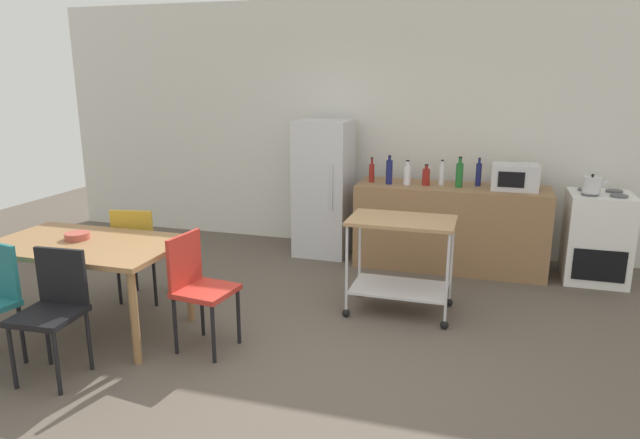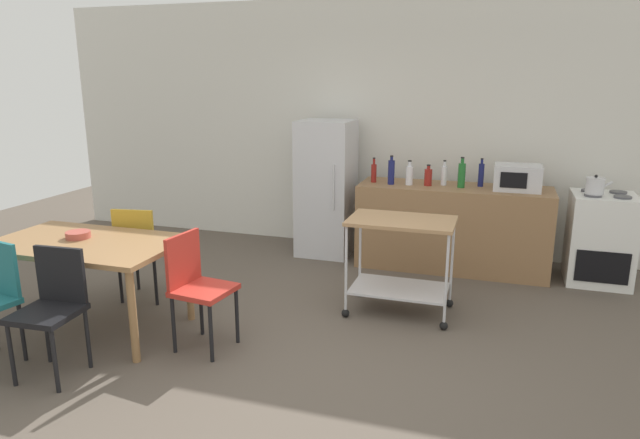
{
  "view_description": "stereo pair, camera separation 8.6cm",
  "coord_description": "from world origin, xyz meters",
  "views": [
    {
      "loc": [
        1.25,
        -3.44,
        2.04
      ],
      "look_at": [
        -0.14,
        1.2,
        0.8
      ],
      "focal_mm": 31.73,
      "sensor_mm": 36.0,
      "label": 1
    },
    {
      "loc": [
        1.34,
        -3.41,
        2.04
      ],
      "look_at": [
        -0.14,
        1.2,
        0.8
      ],
      "focal_mm": 31.73,
      "sensor_mm": 36.0,
      "label": 2
    }
  ],
  "objects": [
    {
      "name": "fruit_bowl",
      "position": [
        -1.9,
        0.2,
        0.78
      ],
      "size": [
        0.2,
        0.2,
        0.05
      ],
      "primitive_type": "cylinder",
      "color": "#B24C3F",
      "rests_on": "dining_table"
    },
    {
      "name": "bottle_soy_sauce",
      "position": [
        0.78,
        2.64,
        1.01
      ],
      "size": [
        0.06,
        0.06,
        0.27
      ],
      "color": "silver",
      "rests_on": "kitchen_counter"
    },
    {
      "name": "kettle",
      "position": [
        2.23,
        2.52,
        1.0
      ],
      "size": [
        0.24,
        0.17,
        0.19
      ],
      "color": "silver",
      "rests_on": "stove_oven"
    },
    {
      "name": "bottle_wine",
      "position": [
        0.03,
        2.58,
        1.01
      ],
      "size": [
        0.06,
        0.06,
        0.27
      ],
      "color": "maroon",
      "rests_on": "kitchen_counter"
    },
    {
      "name": "ground_plane",
      "position": [
        0.0,
        0.0,
        0.0
      ],
      "size": [
        12.0,
        12.0,
        0.0
      ],
      "primitive_type": "plane",
      "color": "brown"
    },
    {
      "name": "refrigerator",
      "position": [
        -0.55,
        2.7,
        0.78
      ],
      "size": [
        0.6,
        0.63,
        1.55
      ],
      "color": "silver",
      "rests_on": "ground_plane"
    },
    {
      "name": "bottle_vinegar",
      "position": [
        1.16,
        2.69,
        1.03
      ],
      "size": [
        0.06,
        0.06,
        0.3
      ],
      "color": "navy",
      "rests_on": "kitchen_counter"
    },
    {
      "name": "back_wall",
      "position": [
        0.0,
        3.2,
        1.45
      ],
      "size": [
        8.4,
        0.12,
        2.9
      ],
      "primitive_type": "cube",
      "color": "silver",
      "rests_on": "ground_plane"
    },
    {
      "name": "bottle_sesame_oil",
      "position": [
        0.43,
        2.55,
        1.01
      ],
      "size": [
        0.08,
        0.08,
        0.26
      ],
      "color": "silver",
      "rests_on": "kitchen_counter"
    },
    {
      "name": "microwave",
      "position": [
        1.52,
        2.59,
        1.03
      ],
      "size": [
        0.46,
        0.35,
        0.26
      ],
      "color": "silver",
      "rests_on": "kitchen_counter"
    },
    {
      "name": "kitchen_counter",
      "position": [
        0.9,
        2.6,
        0.45
      ],
      "size": [
        2.0,
        0.64,
        0.9
      ],
      "primitive_type": "cube",
      "color": "olive",
      "rests_on": "ground_plane"
    },
    {
      "name": "bottle_hot_sauce",
      "position": [
        0.23,
        2.52,
        1.04
      ],
      "size": [
        0.07,
        0.07,
        0.31
      ],
      "color": "navy",
      "rests_on": "kitchen_counter"
    },
    {
      "name": "bottle_sparkling_water",
      "position": [
        0.62,
        2.56,
        0.99
      ],
      "size": [
        0.08,
        0.08,
        0.22
      ],
      "color": "maroon",
      "rests_on": "kitchen_counter"
    },
    {
      "name": "chair_red",
      "position": [
        -0.78,
        0.13,
        0.52
      ],
      "size": [
        0.45,
        0.45,
        0.89
      ],
      "rotation": [
        0.0,
        0.0,
        1.44
      ],
      "color": "#B72D23",
      "rests_on": "ground_plane"
    },
    {
      "name": "stove_oven",
      "position": [
        2.35,
        2.62,
        0.45
      ],
      "size": [
        0.6,
        0.61,
        0.92
      ],
      "color": "white",
      "rests_on": "ground_plane"
    },
    {
      "name": "bottle_soda",
      "position": [
        0.97,
        2.56,
        1.03
      ],
      "size": [
        0.08,
        0.08,
        0.32
      ],
      "color": "#1E6628",
      "rests_on": "kitchen_counter"
    },
    {
      "name": "chair_black",
      "position": [
        -1.52,
        -0.53,
        0.52
      ],
      "size": [
        0.42,
        0.42,
        0.89
      ],
      "rotation": [
        0.0,
        0.0,
        0.06
      ],
      "color": "black",
      "rests_on": "ground_plane"
    },
    {
      "name": "chair_mustard",
      "position": [
        -1.74,
        0.8,
        0.52
      ],
      "size": [
        0.46,
        0.46,
        0.89
      ],
      "rotation": [
        0.0,
        0.0,
        3.31
      ],
      "color": "gold",
      "rests_on": "ground_plane"
    },
    {
      "name": "kitchen_cart",
      "position": [
        0.58,
        1.24,
        0.57
      ],
      "size": [
        0.91,
        0.57,
        0.85
      ],
      "color": "#A37A51",
      "rests_on": "ground_plane"
    },
    {
      "name": "dining_table",
      "position": [
        -1.79,
        0.15,
        0.67
      ],
      "size": [
        1.5,
        0.9,
        0.75
      ],
      "color": "olive",
      "rests_on": "ground_plane"
    }
  ]
}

